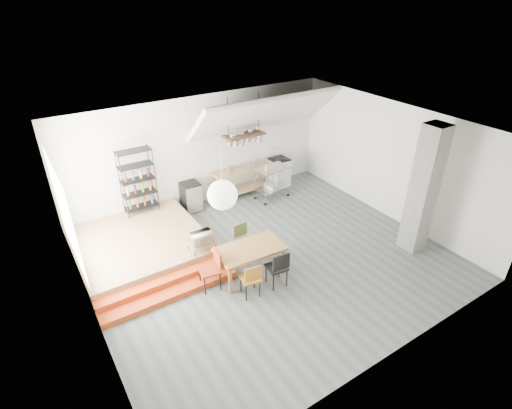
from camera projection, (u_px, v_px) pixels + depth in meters
floor at (270, 259)px, 9.64m from camera, size 8.00×8.00×0.00m
wall_back at (201, 151)px, 11.42m from camera, size 8.00×0.04×3.20m
wall_left at (83, 261)px, 6.97m from camera, size 0.04×7.00×3.20m
wall_right at (393, 162)px, 10.74m from camera, size 0.04×7.00×3.20m
ceiling at (272, 132)px, 8.07m from camera, size 8.00×7.00×0.02m
slope_ceiling at (266, 114)px, 11.36m from camera, size 4.40×1.44×1.32m
window_pane at (65, 214)px, 7.98m from camera, size 0.02×2.50×2.20m
platform at (140, 244)px, 9.83m from camera, size 3.00×3.00×0.40m
step_lower at (171, 294)px, 8.46m from camera, size 3.00×0.35×0.13m
step_upper at (165, 283)px, 8.69m from camera, size 3.00×0.35×0.27m
concrete_column at (423, 190)px, 9.31m from camera, size 0.50×0.50×3.20m
kitchen_counter at (241, 178)px, 12.16m from camera, size 1.80×0.60×0.91m
stove at (278, 172)px, 12.89m from camera, size 0.60×0.60×1.18m
pot_rack at (245, 137)px, 11.34m from camera, size 1.20×0.50×1.43m
wire_shelving at (138, 180)px, 10.39m from camera, size 0.88×0.38×1.80m
microwave_shelf at (202, 243)px, 9.26m from camera, size 0.60×0.40×0.16m
paper_lantern at (222, 195)px, 7.83m from camera, size 0.60×0.60×0.60m
dining_table at (250, 251)px, 8.86m from camera, size 1.54×0.92×0.71m
chair_mustard at (251, 278)px, 8.26m from camera, size 0.45×0.45×0.84m
chair_black at (278, 266)px, 8.53m from camera, size 0.46×0.46×0.91m
chair_olive at (243, 238)px, 9.51m from camera, size 0.40×0.40×0.87m
chair_red at (213, 266)px, 8.49m from camera, size 0.49×0.49×0.95m
rolling_cart at (272, 179)px, 12.03m from camera, size 1.08×0.68×1.00m
mini_fridge at (191, 197)px, 11.50m from camera, size 0.50×0.50×0.86m
microwave at (202, 238)px, 9.18m from camera, size 0.51×0.36×0.27m
bowl at (249, 167)px, 12.09m from camera, size 0.29×0.29×0.05m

